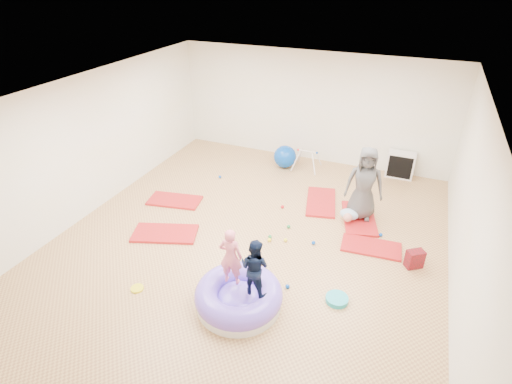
% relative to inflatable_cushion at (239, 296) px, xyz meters
% --- Properties ---
extents(room, '(7.01, 8.01, 2.81)m').
position_rel_inflatable_cushion_xyz_m(room, '(-0.50, 1.58, 1.23)').
color(room, tan).
rests_on(room, ground).
extents(gym_mat_front_left, '(1.36, 0.99, 0.05)m').
position_rel_inflatable_cushion_xyz_m(gym_mat_front_left, '(-2.10, 1.11, -0.14)').
color(gym_mat_front_left, '#A51936').
rests_on(gym_mat_front_left, ground).
extents(gym_mat_mid_left, '(1.23, 0.78, 0.05)m').
position_rel_inflatable_cushion_xyz_m(gym_mat_mid_left, '(-2.60, 2.25, -0.14)').
color(gym_mat_mid_left, '#A51936').
rests_on(gym_mat_mid_left, ground).
extents(gym_mat_center_back, '(0.87, 1.32, 0.05)m').
position_rel_inflatable_cushion_xyz_m(gym_mat_center_back, '(0.41, 3.43, -0.14)').
color(gym_mat_center_back, '#A51936').
rests_on(gym_mat_center_back, ground).
extents(gym_mat_right, '(1.12, 0.63, 0.04)m').
position_rel_inflatable_cushion_xyz_m(gym_mat_right, '(1.68, 2.22, -0.14)').
color(gym_mat_right, '#A51936').
rests_on(gym_mat_right, ground).
extents(gym_mat_rear_right, '(0.94, 1.37, 0.05)m').
position_rel_inflatable_cushion_xyz_m(gym_mat_rear_right, '(1.30, 3.10, -0.14)').
color(gym_mat_rear_right, '#A51936').
rests_on(gym_mat_rear_right, ground).
extents(inflatable_cushion, '(1.35, 1.35, 0.43)m').
position_rel_inflatable_cushion_xyz_m(inflatable_cushion, '(0.00, 0.00, 0.00)').
color(inflatable_cushion, silver).
rests_on(inflatable_cushion, ground).
extents(child_pink, '(0.38, 0.28, 0.97)m').
position_rel_inflatable_cushion_xyz_m(child_pink, '(-0.16, 0.09, 0.71)').
color(child_pink, '#EB6F81').
rests_on(child_pink, inflatable_cushion).
extents(child_navy, '(0.50, 0.41, 0.93)m').
position_rel_inflatable_cushion_xyz_m(child_navy, '(0.25, 0.03, 0.69)').
color(child_navy, black).
rests_on(child_navy, inflatable_cushion).
extents(adult_caregiver, '(0.82, 0.60, 1.53)m').
position_rel_inflatable_cushion_xyz_m(adult_caregiver, '(1.30, 3.15, 0.65)').
color(adult_caregiver, '#434343').
rests_on(adult_caregiver, gym_mat_rear_right).
extents(infant, '(0.39, 0.39, 0.23)m').
position_rel_inflatable_cushion_xyz_m(infant, '(1.11, 2.92, 0.00)').
color(infant, '#9EBED9').
rests_on(infant, gym_mat_rear_right).
extents(ball_pit_balls, '(4.04, 3.86, 0.07)m').
position_rel_inflatable_cushion_xyz_m(ball_pit_balls, '(-0.00, 1.90, -0.13)').
color(ball_pit_balls, '#26803E').
rests_on(ball_pit_balls, ground).
extents(exercise_ball_blue, '(0.57, 0.57, 0.57)m').
position_rel_inflatable_cushion_xyz_m(exercise_ball_blue, '(-0.91, 4.82, 0.12)').
color(exercise_ball_blue, '#0640A6').
rests_on(exercise_ball_blue, ground).
extents(exercise_ball_orange, '(0.37, 0.37, 0.37)m').
position_rel_inflatable_cushion_xyz_m(exercise_ball_orange, '(-0.97, 5.16, 0.02)').
color(exercise_ball_orange, '#DA5B1F').
rests_on(exercise_ball_orange, ground).
extents(infant_play_gym, '(0.66, 0.62, 0.50)m').
position_rel_inflatable_cushion_xyz_m(infant_play_gym, '(-0.36, 4.92, 0.17)').
color(infant_play_gym, silver).
rests_on(infant_play_gym, ground).
extents(cube_shelf, '(0.64, 0.32, 0.64)m').
position_rel_inflatable_cushion_xyz_m(cube_shelf, '(1.86, 5.37, 0.16)').
color(cube_shelf, silver).
rests_on(cube_shelf, ground).
extents(balance_disc, '(0.35, 0.35, 0.08)m').
position_rel_inflatable_cushion_xyz_m(balance_disc, '(1.39, 0.65, -0.13)').
color(balance_disc, teal).
rests_on(balance_disc, ground).
extents(backpack, '(0.34, 0.31, 0.33)m').
position_rel_inflatable_cushion_xyz_m(backpack, '(2.43, 1.97, 0.00)').
color(backpack, '#9A0512').
rests_on(backpack, ground).
extents(yellow_toy, '(0.21, 0.21, 0.03)m').
position_rel_inflatable_cushion_xyz_m(yellow_toy, '(-1.66, -0.33, -0.15)').
color(yellow_toy, yellow).
rests_on(yellow_toy, ground).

